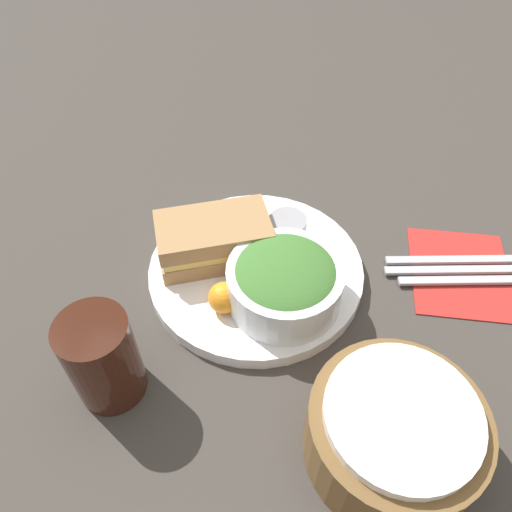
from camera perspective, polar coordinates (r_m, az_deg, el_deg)
name	(u,v)px	position (r m, az deg, el deg)	size (l,w,h in m)	color
ground_plane	(256,275)	(0.67, 0.00, -2.24)	(4.00, 4.00, 0.00)	#3D3833
plate	(256,271)	(0.66, 0.00, -1.71)	(0.28, 0.28, 0.02)	white
sandwich	(214,239)	(0.65, -4.80, 1.94)	(0.16, 0.12, 0.06)	#A37A4C
salad_bowl	(285,281)	(0.60, 3.30, -2.87)	(0.14, 0.14, 0.07)	white
dressing_cup	(287,228)	(0.68, 3.59, 3.16)	(0.05, 0.05, 0.03)	#99999E
orange_wedge	(224,298)	(0.60, -3.68, -4.76)	(0.04, 0.04, 0.04)	orange
drink_glass	(103,359)	(0.55, -17.12, -11.16)	(0.07, 0.07, 0.12)	#38190F
bread_basket	(394,433)	(0.53, 15.45, -18.88)	(0.17, 0.17, 0.09)	brown
napkin	(461,272)	(0.73, 22.34, -1.72)	(0.13, 0.15, 0.00)	#B22823
fork	(458,260)	(0.73, 22.06, -0.42)	(0.20, 0.01, 0.01)	#B2B2B7
knife	(462,270)	(0.72, 22.44, -1.49)	(0.21, 0.01, 0.01)	#B2B2B7
spoon	(466,280)	(0.71, 22.83, -2.59)	(0.18, 0.01, 0.01)	#B2B2B7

